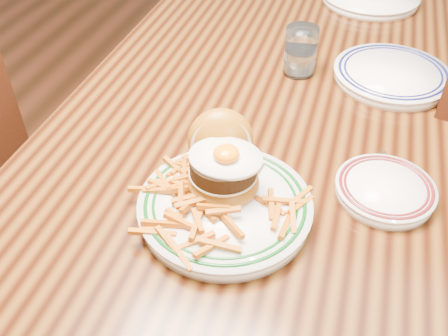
% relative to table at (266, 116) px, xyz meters
% --- Properties ---
extents(floor, '(6.00, 6.00, 0.00)m').
position_rel_table_xyz_m(floor, '(0.00, 0.00, -0.66)').
color(floor, black).
rests_on(floor, ground).
extents(table, '(0.85, 1.60, 0.75)m').
position_rel_table_xyz_m(table, '(0.00, 0.00, 0.00)').
color(table, black).
rests_on(table, floor).
extents(main_plate, '(0.30, 0.32, 0.14)m').
position_rel_table_xyz_m(main_plate, '(0.01, -0.41, 0.13)').
color(main_plate, white).
rests_on(main_plate, table).
extents(side_plate, '(0.18, 0.19, 0.03)m').
position_rel_table_xyz_m(side_plate, '(0.28, -0.30, 0.10)').
color(side_plate, white).
rests_on(side_plate, table).
extents(rear_plate, '(0.27, 0.27, 0.03)m').
position_rel_table_xyz_m(rear_plate, '(0.28, 0.10, 0.10)').
color(rear_plate, white).
rests_on(rear_plate, table).
extents(water_glass, '(0.08, 0.08, 0.12)m').
position_rel_table_xyz_m(water_glass, '(0.06, 0.08, 0.14)').
color(water_glass, white).
rests_on(water_glass, table).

